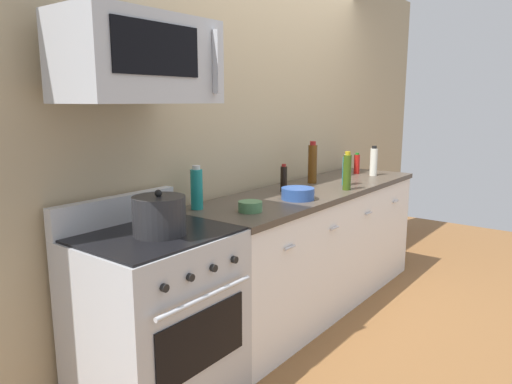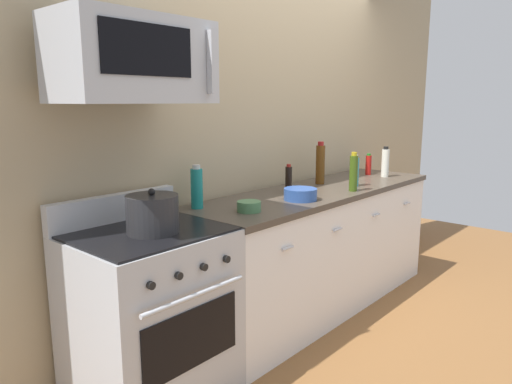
{
  "view_description": "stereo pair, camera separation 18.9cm",
  "coord_description": "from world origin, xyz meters",
  "px_view_note": "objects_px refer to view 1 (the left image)",
  "views": [
    {
      "loc": [
        -3.04,
        -1.78,
        1.56
      ],
      "look_at": [
        -0.79,
        -0.05,
        1.02
      ],
      "focal_mm": 33.27,
      "sensor_mm": 36.0,
      "label": 1
    },
    {
      "loc": [
        -2.92,
        -1.93,
        1.56
      ],
      "look_at": [
        -0.79,
        -0.05,
        1.02
      ],
      "focal_mm": 33.27,
      "sensor_mm": 36.0,
      "label": 2
    }
  ],
  "objects_px": {
    "range_oven": "(156,318)",
    "bottle_dish_soap": "(347,171)",
    "bottle_olive_oil": "(347,172)",
    "microwave": "(139,60)",
    "bottle_soy_sauce_dark": "(284,179)",
    "bottle_vinegar_white": "(374,161)",
    "bottle_wine_amber": "(313,163)",
    "bowl_green_glaze": "(250,206)",
    "bowl_blue_mixing": "(298,193)",
    "bottle_sparkling_teal": "(197,189)",
    "bottle_hot_sauce_red": "(357,164)",
    "stockpot": "(159,215)"
  },
  "relations": [
    {
      "from": "bottle_vinegar_white",
      "to": "bottle_dish_soap",
      "type": "bearing_deg",
      "value": -176.67
    },
    {
      "from": "bottle_soy_sauce_dark",
      "to": "stockpot",
      "type": "relative_size",
      "value": 0.78
    },
    {
      "from": "bottle_vinegar_white",
      "to": "bowl_blue_mixing",
      "type": "bearing_deg",
      "value": -178.61
    },
    {
      "from": "range_oven",
      "to": "microwave",
      "type": "xyz_separation_m",
      "value": [
        0.0,
        0.04,
        1.28
      ]
    },
    {
      "from": "bowl_blue_mixing",
      "to": "bottle_dish_soap",
      "type": "bearing_deg",
      "value": -0.23
    },
    {
      "from": "bottle_sparkling_teal",
      "to": "stockpot",
      "type": "distance_m",
      "value": 0.57
    },
    {
      "from": "range_oven",
      "to": "bottle_sparkling_teal",
      "type": "relative_size",
      "value": 4.02
    },
    {
      "from": "bottle_dish_soap",
      "to": "bottle_olive_oil",
      "type": "height_order",
      "value": "bottle_olive_oil"
    },
    {
      "from": "microwave",
      "to": "bottle_wine_amber",
      "type": "distance_m",
      "value": 1.87
    },
    {
      "from": "bowl_blue_mixing",
      "to": "bottle_vinegar_white",
      "type": "bearing_deg",
      "value": 1.39
    },
    {
      "from": "bowl_blue_mixing",
      "to": "bowl_green_glaze",
      "type": "bearing_deg",
      "value": 176.32
    },
    {
      "from": "range_oven",
      "to": "bottle_dish_soap",
      "type": "distance_m",
      "value": 1.91
    },
    {
      "from": "microwave",
      "to": "bottle_olive_oil",
      "type": "relative_size",
      "value": 2.64
    },
    {
      "from": "bowl_green_glaze",
      "to": "bowl_blue_mixing",
      "type": "bearing_deg",
      "value": -3.68
    },
    {
      "from": "bottle_soy_sauce_dark",
      "to": "bowl_blue_mixing",
      "type": "relative_size",
      "value": 0.92
    },
    {
      "from": "bottle_dish_soap",
      "to": "bottle_olive_oil",
      "type": "distance_m",
      "value": 0.21
    },
    {
      "from": "microwave",
      "to": "bottle_soy_sauce_dark",
      "type": "distance_m",
      "value": 1.5
    },
    {
      "from": "bottle_vinegar_white",
      "to": "range_oven",
      "type": "bearing_deg",
      "value": 177.72
    },
    {
      "from": "bottle_sparkling_teal",
      "to": "bowl_blue_mixing",
      "type": "distance_m",
      "value": 0.7
    },
    {
      "from": "bottle_dish_soap",
      "to": "bottle_olive_oil",
      "type": "bearing_deg",
      "value": -152.32
    },
    {
      "from": "microwave",
      "to": "bottle_soy_sauce_dark",
      "type": "bearing_deg",
      "value": 2.61
    },
    {
      "from": "bottle_soy_sauce_dark",
      "to": "bottle_sparkling_teal",
      "type": "bearing_deg",
      "value": 173.04
    },
    {
      "from": "microwave",
      "to": "bottle_sparkling_teal",
      "type": "bearing_deg",
      "value": 16.78
    },
    {
      "from": "bottle_soy_sauce_dark",
      "to": "bottle_olive_oil",
      "type": "distance_m",
      "value": 0.47
    },
    {
      "from": "bottle_soy_sauce_dark",
      "to": "bowl_blue_mixing",
      "type": "bearing_deg",
      "value": -126.74
    },
    {
      "from": "microwave",
      "to": "bowl_blue_mixing",
      "type": "height_order",
      "value": "microwave"
    },
    {
      "from": "bottle_sparkling_teal",
      "to": "stockpot",
      "type": "relative_size",
      "value": 1.03
    },
    {
      "from": "bowl_green_glaze",
      "to": "bottle_vinegar_white",
      "type": "bearing_deg",
      "value": 0.02
    },
    {
      "from": "bottle_soy_sauce_dark",
      "to": "bottle_sparkling_teal",
      "type": "height_order",
      "value": "bottle_sparkling_teal"
    },
    {
      "from": "range_oven",
      "to": "bottle_dish_soap",
      "type": "height_order",
      "value": "bottle_dish_soap"
    },
    {
      "from": "stockpot",
      "to": "range_oven",
      "type": "bearing_deg",
      "value": 90.0
    },
    {
      "from": "bottle_soy_sauce_dark",
      "to": "bottle_hot_sauce_red",
      "type": "distance_m",
      "value": 1.11
    },
    {
      "from": "bottle_sparkling_teal",
      "to": "stockpot",
      "type": "height_order",
      "value": "bottle_sparkling_teal"
    },
    {
      "from": "bottle_hot_sauce_red",
      "to": "bowl_blue_mixing",
      "type": "relative_size",
      "value": 0.86
    },
    {
      "from": "bottle_vinegar_white",
      "to": "bottle_hot_sauce_red",
      "type": "xyz_separation_m",
      "value": [
        0.01,
        0.16,
        -0.03
      ]
    },
    {
      "from": "bottle_dish_soap",
      "to": "bottle_sparkling_teal",
      "type": "bearing_deg",
      "value": 165.86
    },
    {
      "from": "range_oven",
      "to": "stockpot",
      "type": "relative_size",
      "value": 4.16
    },
    {
      "from": "bowl_blue_mixing",
      "to": "microwave",
      "type": "bearing_deg",
      "value": 171.37
    },
    {
      "from": "bottle_vinegar_white",
      "to": "bottle_wine_amber",
      "type": "relative_size",
      "value": 0.79
    },
    {
      "from": "bottle_sparkling_teal",
      "to": "bowl_green_glaze",
      "type": "distance_m",
      "value": 0.34
    },
    {
      "from": "range_oven",
      "to": "bottle_dish_soap",
      "type": "bearing_deg",
      "value": -4.06
    },
    {
      "from": "range_oven",
      "to": "bottle_dish_soap",
      "type": "relative_size",
      "value": 4.46
    },
    {
      "from": "range_oven",
      "to": "bottle_sparkling_teal",
      "type": "height_order",
      "value": "bottle_sparkling_teal"
    },
    {
      "from": "microwave",
      "to": "stockpot",
      "type": "height_order",
      "value": "microwave"
    },
    {
      "from": "microwave",
      "to": "bottle_dish_soap",
      "type": "bearing_deg",
      "value": -5.46
    },
    {
      "from": "range_oven",
      "to": "bowl_green_glaze",
      "type": "xyz_separation_m",
      "value": [
        0.66,
        -0.1,
        0.48
      ]
    },
    {
      "from": "bottle_vinegar_white",
      "to": "bottle_dish_soap",
      "type": "xyz_separation_m",
      "value": [
        -0.58,
        -0.03,
        -0.01
      ]
    },
    {
      "from": "bottle_vinegar_white",
      "to": "stockpot",
      "type": "relative_size",
      "value": 1.01
    },
    {
      "from": "bottle_hot_sauce_red",
      "to": "bottle_olive_oil",
      "type": "bearing_deg",
      "value": -159.21
    },
    {
      "from": "microwave",
      "to": "bowl_green_glaze",
      "type": "bearing_deg",
      "value": -12.11
    }
  ]
}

